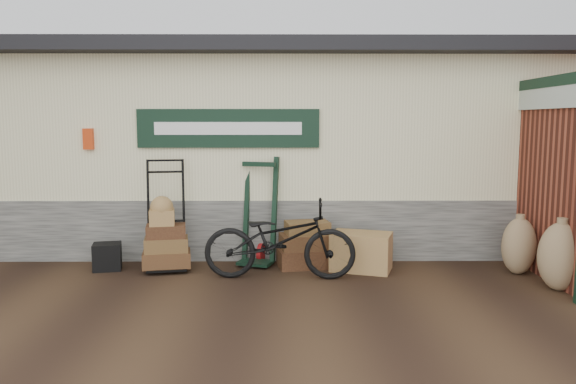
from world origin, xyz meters
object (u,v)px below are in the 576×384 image
Objects in this scene: porter_trolley at (166,214)px; suitcase_stack at (305,244)px; bicycle at (280,235)px; wicker_hamper at (361,252)px; green_barrow at (259,211)px; black_trunk at (107,257)px.

porter_trolley is 1.99m from suitcase_stack.
suitcase_stack is 0.73m from bicycle.
suitcase_stack is 0.80m from wicker_hamper.
green_barrow is 2.20m from black_trunk.
bicycle is at bearing -159.93° from wicker_hamper.
wicker_hamper is at bearing -67.05° from bicycle.
green_barrow is 4.13× the size of black_trunk.
porter_trolley is at bearing 177.50° from wicker_hamper.
wicker_hamper is 2.14× the size of black_trunk.
porter_trolley reaches higher than bicycle.
porter_trolley is 1.01m from black_trunk.
porter_trolley is 1.94× the size of wicker_hamper.
bicycle reaches higher than black_trunk.
porter_trolley is at bearing -150.58° from green_barrow.
bicycle is (-1.13, -0.41, 0.32)m from wicker_hamper.
black_trunk is at bearing 179.42° from wicker_hamper.
black_trunk is at bearing -177.04° from suitcase_stack.
green_barrow is at bearing 8.86° from black_trunk.
black_trunk is (-2.10, -0.33, -0.58)m from green_barrow.
green_barrow is at bearing 164.20° from suitcase_stack.
porter_trolley is 1.31m from green_barrow.
suitcase_stack is (1.94, 0.06, -0.45)m from porter_trolley.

